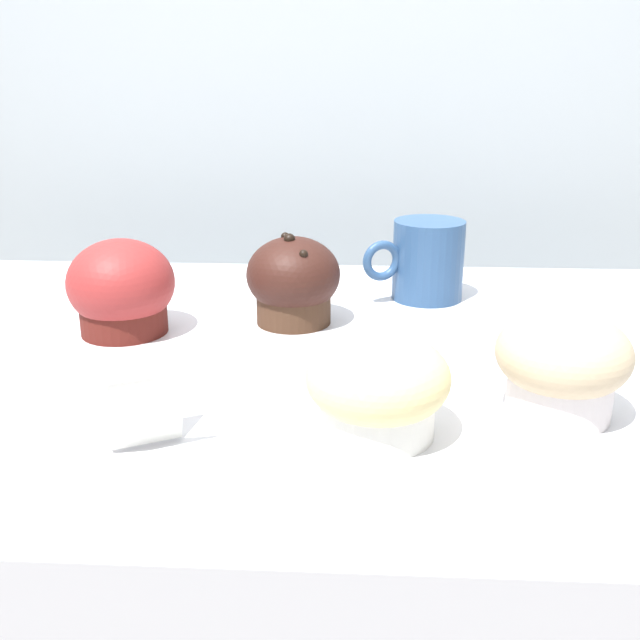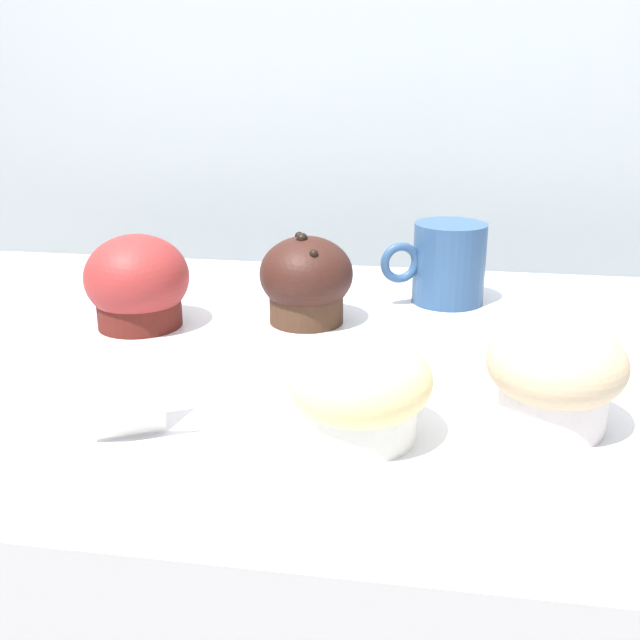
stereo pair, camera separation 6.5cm
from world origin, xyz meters
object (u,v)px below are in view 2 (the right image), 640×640
at_px(muffin_front_center, 306,281).
at_px(coffee_cup, 448,261).
at_px(muffin_back_left, 359,388).
at_px(muffin_front_left, 138,284).
at_px(muffin_back_right, 555,373).

relative_size(muffin_front_center, coffee_cup, 0.83).
bearing_deg(coffee_cup, muffin_back_left, -100.22).
height_order(muffin_front_left, coffee_cup, muffin_front_left).
relative_size(muffin_back_right, coffee_cup, 0.87).
bearing_deg(muffin_back_right, muffin_back_left, -164.19).
bearing_deg(coffee_cup, muffin_back_right, -75.30).
relative_size(muffin_back_left, coffee_cup, 0.90).
xyz_separation_m(muffin_back_right, muffin_front_left, (-0.39, 0.17, 0.00)).
bearing_deg(muffin_back_left, muffin_front_left, 140.60).
bearing_deg(coffee_cup, muffin_front_left, -156.80).
relative_size(muffin_front_center, muffin_front_left, 0.92).
relative_size(muffin_back_left, muffin_back_right, 1.03).
height_order(muffin_front_center, muffin_back_right, muffin_front_center).
xyz_separation_m(muffin_front_center, muffin_front_left, (-0.17, -0.04, 0.00)).
distance_m(muffin_front_left, coffee_cup, 0.34).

